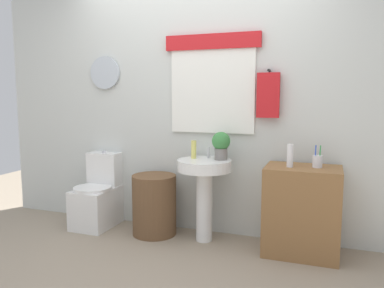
# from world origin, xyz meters

# --- Properties ---
(ground_plane) EXTENTS (8.00, 8.00, 0.00)m
(ground_plane) POSITION_xyz_m (0.00, 0.00, 0.00)
(ground_plane) COLOR gray
(back_wall) EXTENTS (4.40, 0.18, 2.60)m
(back_wall) POSITION_xyz_m (0.00, 1.15, 1.30)
(back_wall) COLOR silver
(back_wall) RESTS_ON ground_plane
(toilet) EXTENTS (0.38, 0.51, 0.76)m
(toilet) POSITION_xyz_m (-0.99, 0.88, 0.29)
(toilet) COLOR white
(toilet) RESTS_ON ground_plane
(laundry_hamper) EXTENTS (0.43, 0.43, 0.58)m
(laundry_hamper) POSITION_xyz_m (-0.33, 0.85, 0.29)
(laundry_hamper) COLOR brown
(laundry_hamper) RESTS_ON ground_plane
(pedestal_sink) EXTENTS (0.49, 0.49, 0.76)m
(pedestal_sink) POSITION_xyz_m (0.18, 0.85, 0.57)
(pedestal_sink) COLOR white
(pedestal_sink) RESTS_ON ground_plane
(faucet) EXTENTS (0.03, 0.03, 0.10)m
(faucet) POSITION_xyz_m (0.18, 0.97, 0.81)
(faucet) COLOR silver
(faucet) RESTS_ON pedestal_sink
(wooden_cabinet) EXTENTS (0.62, 0.44, 0.75)m
(wooden_cabinet) POSITION_xyz_m (1.05, 0.85, 0.38)
(wooden_cabinet) COLOR olive
(wooden_cabinet) RESTS_ON ground_plane
(soap_bottle) EXTENTS (0.05, 0.05, 0.17)m
(soap_bottle) POSITION_xyz_m (0.06, 0.90, 0.85)
(soap_bottle) COLOR #DBD166
(soap_bottle) RESTS_ON pedestal_sink
(potted_plant) EXTENTS (0.17, 0.17, 0.26)m
(potted_plant) POSITION_xyz_m (0.32, 0.91, 0.91)
(potted_plant) COLOR slate
(potted_plant) RESTS_ON pedestal_sink
(lotion_bottle) EXTENTS (0.05, 0.05, 0.19)m
(lotion_bottle) POSITION_xyz_m (0.94, 0.81, 0.85)
(lotion_bottle) COLOR white
(lotion_bottle) RESTS_ON wooden_cabinet
(toothbrush_cup) EXTENTS (0.08, 0.08, 0.19)m
(toothbrush_cup) POSITION_xyz_m (1.16, 0.87, 0.80)
(toothbrush_cup) COLOR silver
(toothbrush_cup) RESTS_ON wooden_cabinet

